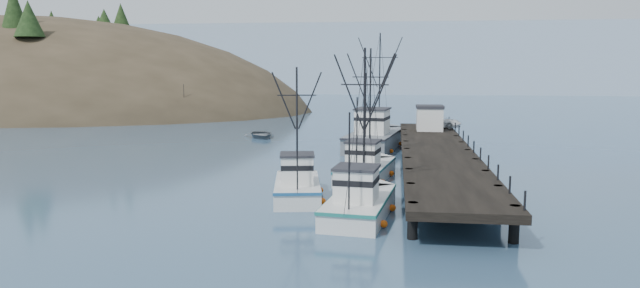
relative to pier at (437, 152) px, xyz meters
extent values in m
plane|color=#314F6E|center=(-14.00, -16.00, -1.69)|extent=(400.00, 400.00, 0.00)
cube|color=black|center=(0.00, 0.00, 0.06)|extent=(6.00, 44.00, 0.50)
cylinder|color=black|center=(-2.60, -20.00, -0.69)|extent=(0.56, 0.56, 2.00)
cylinder|color=black|center=(2.60, -20.00, -0.69)|extent=(0.56, 0.56, 2.00)
cylinder|color=black|center=(-2.60, -15.00, -0.69)|extent=(0.56, 0.56, 2.00)
cylinder|color=black|center=(2.60, -15.00, -0.69)|extent=(0.56, 0.56, 2.00)
cylinder|color=black|center=(-2.60, -10.00, -0.69)|extent=(0.56, 0.56, 2.00)
cylinder|color=black|center=(2.60, -10.00, -0.69)|extent=(0.56, 0.56, 2.00)
cylinder|color=black|center=(-2.60, -5.00, -0.69)|extent=(0.56, 0.56, 2.00)
cylinder|color=black|center=(2.60, -5.00, -0.69)|extent=(0.56, 0.56, 2.00)
cylinder|color=black|center=(-2.60, 0.00, -0.69)|extent=(0.56, 0.56, 2.00)
cylinder|color=black|center=(2.60, 0.00, -0.69)|extent=(0.56, 0.56, 2.00)
cylinder|color=black|center=(-2.60, 5.00, -0.69)|extent=(0.56, 0.56, 2.00)
cylinder|color=black|center=(2.60, 5.00, -0.69)|extent=(0.56, 0.56, 2.00)
cylinder|color=black|center=(-2.60, 10.00, -0.69)|extent=(0.56, 0.56, 2.00)
cylinder|color=black|center=(2.60, 10.00, -0.69)|extent=(0.56, 0.56, 2.00)
cylinder|color=black|center=(-2.60, 15.00, -0.69)|extent=(0.56, 0.56, 2.00)
cylinder|color=black|center=(2.60, 15.00, -0.69)|extent=(0.56, 0.56, 2.00)
cylinder|color=black|center=(-2.60, 20.00, -0.69)|extent=(0.56, 0.56, 2.00)
cylinder|color=black|center=(2.60, 20.00, -0.69)|extent=(0.56, 0.56, 2.00)
ellipsoid|color=#382D1E|center=(-84.00, 62.00, -7.69)|extent=(132.00, 78.00, 51.00)
ellipsoid|color=black|center=(-89.00, 66.00, -3.69)|extent=(109.20, 62.40, 41.60)
cube|color=beige|center=(-52.00, 40.00, -0.29)|extent=(4.00, 5.00, 2.80)
cube|color=beige|center=(-58.00, 44.00, -0.29)|extent=(4.00, 5.00, 2.80)
cube|color=beige|center=(-48.00, 46.00, -0.29)|extent=(4.00, 5.00, 2.80)
cube|color=#9EB2C6|center=(-4.00, 154.00, -1.69)|extent=(360.00, 40.00, 26.00)
cube|color=silver|center=(-54.00, 169.00, -1.69)|extent=(180.00, 25.00, 18.00)
cube|color=silver|center=(-54.99, 39.40, -1.39)|extent=(1.00, 3.50, 0.90)
cylinder|color=black|center=(-54.99, 39.40, 1.51)|extent=(0.08, 0.08, 6.00)
cube|color=silver|center=(-38.63, 48.48, -1.39)|extent=(1.00, 3.50, 0.90)
cylinder|color=black|center=(-38.63, 48.48, 1.51)|extent=(0.08, 0.08, 6.00)
cube|color=silver|center=(-41.12, 45.26, -1.39)|extent=(1.00, 3.50, 0.90)
cylinder|color=black|center=(-41.12, 45.26, 1.51)|extent=(0.08, 0.08, 6.00)
cube|color=silver|center=(-38.43, 45.52, -1.39)|extent=(1.00, 3.50, 0.90)
cylinder|color=black|center=(-38.43, 45.52, 1.51)|extent=(0.08, 0.08, 6.00)
cube|color=silver|center=(-46.25, 43.68, -1.39)|extent=(1.00, 3.50, 0.90)
cylinder|color=black|center=(-46.25, 43.68, 1.51)|extent=(0.08, 0.08, 6.00)
cube|color=silver|center=(-37.84, 39.31, -1.39)|extent=(1.00, 3.50, 0.90)
cylinder|color=black|center=(-37.84, 39.31, 1.51)|extent=(0.08, 0.08, 6.00)
cube|color=silver|center=(-42.23, 48.50, -1.39)|extent=(1.00, 3.50, 0.90)
cylinder|color=black|center=(-42.23, 48.50, 1.51)|extent=(0.08, 0.08, 6.00)
cube|color=silver|center=(-58.70, 41.52, -1.39)|extent=(1.00, 3.50, 0.90)
cylinder|color=black|center=(-58.70, 41.52, 1.51)|extent=(0.08, 0.08, 6.00)
cube|color=silver|center=(-5.68, -15.79, -1.24)|extent=(4.30, 8.82, 1.60)
cube|color=silver|center=(-5.17, -11.57, -1.24)|extent=(3.29, 3.29, 1.60)
cube|color=#1B6C62|center=(-5.68, -15.79, -0.54)|extent=(4.40, 9.04, 0.18)
cube|color=silver|center=(-5.81, -16.87, 0.51)|extent=(2.59, 2.65, 1.90)
cube|color=#26262B|center=(-5.81, -16.87, 1.54)|extent=(2.81, 2.89, 0.16)
cylinder|color=black|center=(-5.52, -14.49, 4.05)|extent=(0.14, 0.14, 8.99)
cylinder|color=black|center=(-6.07, -19.03, 2.25)|extent=(0.10, 0.10, 5.39)
cube|color=silver|center=(-10.27, -11.57, -1.24)|extent=(4.29, 7.93, 1.60)
cube|color=silver|center=(-10.92, -7.86, -1.24)|extent=(2.99, 2.99, 1.60)
cube|color=#1C5080|center=(-10.27, -11.57, -0.54)|extent=(4.38, 8.13, 0.18)
cube|color=silver|center=(-10.10, -12.52, 0.51)|extent=(2.46, 2.46, 1.90)
cube|color=#26262B|center=(-10.10, -12.52, 1.54)|extent=(2.67, 2.68, 0.16)
cylinder|color=black|center=(-10.47, -10.43, 3.46)|extent=(0.14, 0.14, 7.80)
cylinder|color=black|center=(-9.77, -14.41, 1.90)|extent=(0.10, 0.10, 4.68)
cube|color=silver|center=(-5.92, -4.01, -1.24)|extent=(4.72, 9.14, 1.60)
cube|color=silver|center=(-5.22, 0.28, -1.24)|extent=(3.31, 3.31, 1.60)
cube|color=#195B66|center=(-5.92, -4.01, -0.54)|extent=(4.82, 9.37, 0.18)
cube|color=silver|center=(-6.10, -5.12, 0.51)|extent=(2.71, 2.80, 1.90)
cube|color=#26262B|center=(-6.10, -5.12, 1.54)|extent=(2.95, 3.06, 0.16)
cylinder|color=black|center=(-5.70, -2.69, 4.21)|extent=(0.14, 0.14, 9.31)
cylinder|color=black|center=(-6.46, -7.32, 2.35)|extent=(0.10, 0.10, 5.59)
cube|color=slate|center=(-5.83, 13.77, -0.94)|extent=(6.69, 13.80, 2.20)
cube|color=slate|center=(-4.75, 20.29, -0.94)|extent=(4.53, 4.53, 2.20)
cube|color=black|center=(-5.83, 13.77, 0.06)|extent=(6.83, 14.15, 0.18)
cube|color=silver|center=(-6.11, 12.10, 1.46)|extent=(3.78, 4.20, 2.60)
cube|color=#26262B|center=(-6.11, 12.10, 2.84)|extent=(4.10, 4.58, 0.16)
cylinder|color=black|center=(-5.50, 15.78, 5.64)|extent=(0.14, 0.14, 10.97)
cylinder|color=black|center=(-6.66, 8.75, 3.45)|extent=(0.10, 0.10, 6.58)
cube|color=silver|center=(0.14, 14.48, 1.56)|extent=(2.80, 3.00, 2.50)
cube|color=#26262B|center=(0.14, 14.48, 2.96)|extent=(3.00, 3.20, 0.30)
imported|color=silver|center=(1.50, 17.60, 1.00)|extent=(5.43, 3.79, 1.38)
imported|color=slate|center=(-20.74, 21.32, -1.69)|extent=(5.87, 6.70, 1.16)
camera|label=1|loc=(-3.57, -49.73, 7.43)|focal=32.00mm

